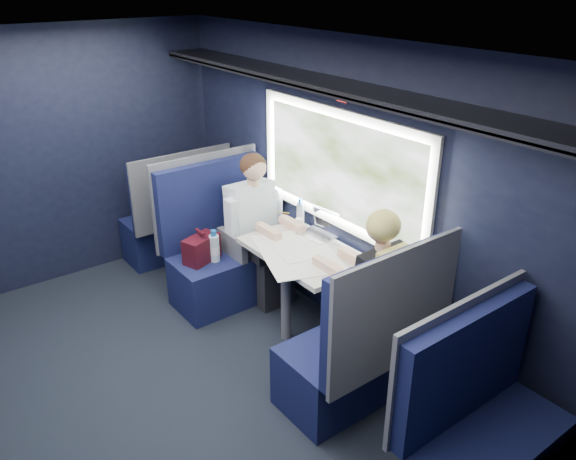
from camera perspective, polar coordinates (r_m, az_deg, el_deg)
ground at (r=4.25m, az=-10.08°, el=-14.90°), size 2.80×4.20×0.01m
room_shell at (r=3.51m, az=-11.54°, el=4.17°), size 3.00×4.40×2.40m
table at (r=4.33m, az=1.40°, el=-2.99°), size 0.62×1.00×0.74m
seat_bay_near at (r=4.99m, az=-6.57°, el=-2.31°), size 1.04×0.62×1.26m
seat_bay_far at (r=3.81m, az=7.48°, el=-12.01°), size 1.04×0.62×1.26m
seat_row_front at (r=5.75m, az=-11.23°, el=1.04°), size 1.04×0.51×1.16m
seat_row_back at (r=3.39m, az=18.91°, el=-19.09°), size 1.04×0.51×1.16m
man at (r=4.85m, az=-3.07°, el=0.91°), size 0.53×0.56×1.32m
woman at (r=3.89m, az=8.70°, el=-5.75°), size 0.53×0.56×1.32m
papers at (r=4.26m, az=0.95°, el=-2.31°), size 0.76×0.91×0.01m
laptop at (r=4.54m, az=3.44°, el=0.24°), size 0.26×0.32×0.22m
bottle_small at (r=4.71m, az=1.27°, el=1.74°), size 0.06×0.06×0.22m
cup at (r=4.63m, az=1.21°, el=0.64°), size 0.07×0.07×0.09m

